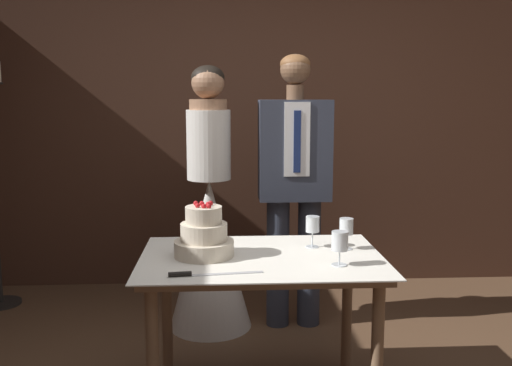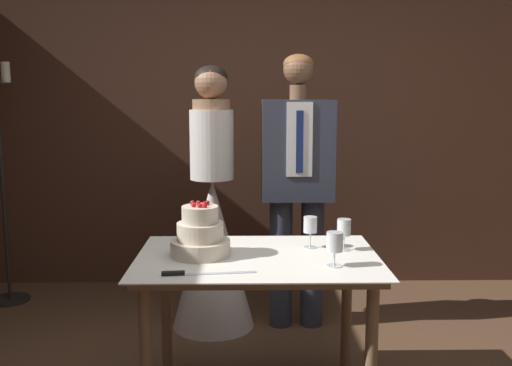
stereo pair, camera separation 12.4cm
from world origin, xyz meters
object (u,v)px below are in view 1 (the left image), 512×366
at_px(wine_glass_middle, 346,227).
at_px(groom, 294,178).
at_px(tiered_cake, 204,236).
at_px(wine_glass_near, 313,225).
at_px(cake_knife, 197,274).
at_px(cake_table, 262,275).
at_px(wine_glass_far, 340,242).
at_px(bride, 210,234).

distance_m(wine_glass_middle, groom, 0.89).
distance_m(tiered_cake, wine_glass_near, 0.56).
distance_m(cake_knife, groom, 1.39).
relative_size(cake_knife, wine_glass_middle, 2.59).
bearing_deg(cake_knife, cake_table, 37.68).
relative_size(cake_table, wine_glass_near, 7.25).
bearing_deg(wine_glass_middle, cake_knife, -151.98).
bearing_deg(cake_table, wine_glass_far, -26.27).
distance_m(cake_knife, wine_glass_far, 0.66).
relative_size(cake_table, wine_glass_far, 7.37).
distance_m(cake_table, groom, 1.06).
height_order(wine_glass_near, wine_glass_far, wine_glass_near).
bearing_deg(tiered_cake, wine_glass_near, 13.57).
bearing_deg(bride, groom, -0.07).
distance_m(cake_table, cake_knife, 0.43).
bearing_deg(wine_glass_far, cake_knife, -169.73).
distance_m(wine_glass_near, wine_glass_middle, 0.17).
bearing_deg(wine_glass_near, cake_table, -150.98).
relative_size(tiered_cake, bride, 0.17).
distance_m(wine_glass_near, bride, 1.01).
height_order(cake_table, wine_glass_near, wine_glass_near).
bearing_deg(groom, wine_glass_near, -90.34).
bearing_deg(groom, cake_table, -105.94).
relative_size(cake_table, groom, 0.66).
xyz_separation_m(tiered_cake, wine_glass_far, (0.62, -0.19, 0.01)).
height_order(tiered_cake, cake_knife, tiered_cake).
bearing_deg(wine_glass_far, cake_table, 153.73).
relative_size(cake_table, tiered_cake, 4.05).
bearing_deg(wine_glass_middle, bride, 129.46).
height_order(wine_glass_middle, bride, bride).
relative_size(tiered_cake, wine_glass_middle, 1.82).
height_order(tiered_cake, bride, bride).
bearing_deg(wine_glass_far, wine_glass_middle, 71.95).
bearing_deg(tiered_cake, bride, 89.85).
bearing_deg(tiered_cake, wine_glass_far, -16.81).
relative_size(cake_table, cake_knife, 2.84).
relative_size(wine_glass_middle, bride, 0.09).
relative_size(bride, groom, 0.96).
bearing_deg(wine_glass_near, groom, 89.66).
distance_m(tiered_cake, bride, 0.97).
xyz_separation_m(tiered_cake, wine_glass_near, (0.55, 0.13, 0.02)).
relative_size(tiered_cake, groom, 0.16).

